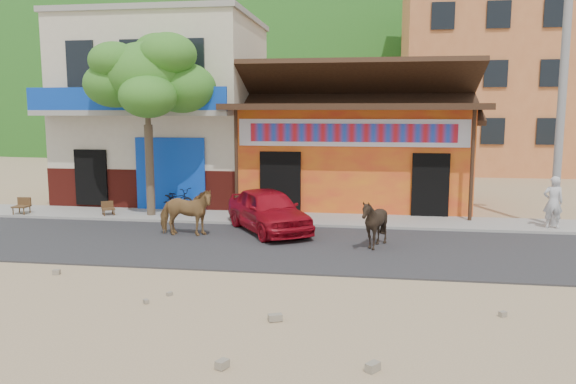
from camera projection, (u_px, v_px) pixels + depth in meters
The scene contains 16 objects.
ground at pixel (247, 273), 12.46m from camera, with size 120.00×120.00×0.00m, color #9E825B.
road at pixel (268, 246), 14.91m from camera, with size 60.00×5.00×0.04m, color #28282B.
sidewalk at pixel (288, 219), 18.32m from camera, with size 60.00×2.00×0.12m, color gray.
dance_club at pixel (354, 157), 21.69m from camera, with size 8.00×6.00×3.60m, color orange.
cafe_building at pixel (168, 113), 22.56m from camera, with size 7.00×6.00×7.00m, color beige.
apartment_front at pixel (480, 70), 33.76m from camera, with size 9.00×9.00×12.00m, color #CC723F.
hillside at pixel (355, 51), 79.24m from camera, with size 100.00×40.00×24.00m, color #194C14.
tree at pixel (148, 125), 18.37m from camera, with size 3.00×3.00×6.00m, color #2D721E, non-canonical shape.
utility_pole at pixel (562, 92), 16.53m from camera, with size 0.24×0.24×8.00m, color gray.
cow_tan at pixel (186, 212), 15.91m from camera, with size 0.73×1.61×1.36m, color olive.
cow_dark at pixel (374, 224), 14.46m from camera, with size 1.05×1.18×1.30m, color black.
red_car at pixel (268, 210), 16.49m from camera, with size 1.51×3.76×1.28m, color #9E0B19.
scooter at pixel (177, 199), 19.50m from camera, with size 0.54×1.55×0.82m, color black.
pedestrian at pixel (553, 202), 16.54m from camera, with size 0.57×0.37×1.56m, color silver.
cafe_chair_left at pixel (21, 199), 18.89m from camera, with size 0.47×0.47×1.01m, color #462817, non-canonical shape.
cafe_chair_right at pixel (108, 203), 18.69m from camera, with size 0.39×0.39×0.84m, color #4E2B1A, non-canonical shape.
Camera 1 is at (2.69, -11.80, 3.57)m, focal length 35.00 mm.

